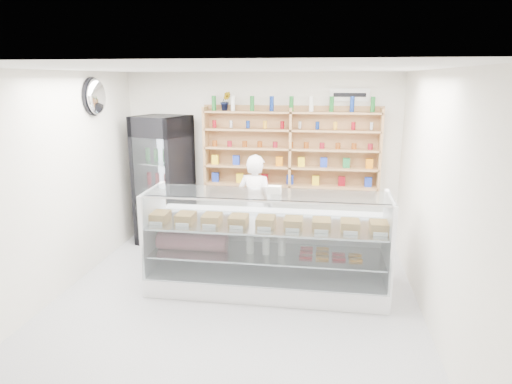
# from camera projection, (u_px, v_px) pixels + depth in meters

# --- Properties ---
(room) EXTENTS (5.00, 5.00, 5.00)m
(room) POSITION_uv_depth(u_px,v_px,m) (231.00, 195.00, 5.21)
(room) COLOR #B3B3B8
(room) RESTS_ON ground
(display_counter) EXTENTS (3.05, 0.91, 1.33)m
(display_counter) POSITION_uv_depth(u_px,v_px,m) (266.00, 264.00, 5.91)
(display_counter) COLOR white
(display_counter) RESTS_ON floor
(shop_worker) EXTENTS (0.66, 0.51, 1.59)m
(shop_worker) POSITION_uv_depth(u_px,v_px,m) (255.00, 205.00, 7.03)
(shop_worker) COLOR white
(shop_worker) RESTS_ON floor
(drinks_cooler) EXTENTS (0.94, 0.93, 2.12)m
(drinks_cooler) POSITION_uv_depth(u_px,v_px,m) (164.00, 181.00, 7.50)
(drinks_cooler) COLOR black
(drinks_cooler) RESTS_ON floor
(wall_shelving) EXTENTS (2.84, 0.28, 1.33)m
(wall_shelving) POSITION_uv_depth(u_px,v_px,m) (291.00, 149.00, 7.34)
(wall_shelving) COLOR #AC8851
(wall_shelving) RESTS_ON back_wall
(potted_plant) EXTENTS (0.20, 0.18, 0.30)m
(potted_plant) POSITION_uv_depth(u_px,v_px,m) (225.00, 101.00, 7.31)
(potted_plant) COLOR #1E6626
(potted_plant) RESTS_ON wall_shelving
(security_mirror) EXTENTS (0.15, 0.50, 0.50)m
(security_mirror) POSITION_uv_depth(u_px,v_px,m) (96.00, 97.00, 6.42)
(security_mirror) COLOR silver
(security_mirror) RESTS_ON left_wall
(wall_sign) EXTENTS (0.62, 0.03, 0.20)m
(wall_sign) POSITION_uv_depth(u_px,v_px,m) (350.00, 95.00, 7.12)
(wall_sign) COLOR white
(wall_sign) RESTS_ON back_wall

